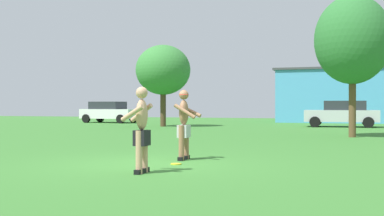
{
  "coord_description": "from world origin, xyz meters",
  "views": [
    {
      "loc": [
        4.56,
        -10.21,
        1.32
      ],
      "look_at": [
        0.48,
        1.72,
        1.25
      ],
      "focal_mm": 46.91,
      "sensor_mm": 36.0,
      "label": 1
    }
  ],
  "objects_px": {
    "player_in_black": "(141,128)",
    "tree_behind_players": "(352,40)",
    "tree_right_field": "(163,70)",
    "car_silver_near_post": "(342,113)",
    "car_white_mid_lot": "(109,112)",
    "player_with_cap": "(184,121)",
    "frisbee": "(176,164)"
  },
  "relations": [
    {
      "from": "player_in_black",
      "to": "tree_behind_players",
      "type": "relative_size",
      "value": 0.29
    },
    {
      "from": "player_in_black",
      "to": "tree_right_field",
      "type": "bearing_deg",
      "value": 111.08
    },
    {
      "from": "car_silver_near_post",
      "to": "tree_behind_players",
      "type": "bearing_deg",
      "value": -85.55
    },
    {
      "from": "car_white_mid_lot",
      "to": "tree_behind_players",
      "type": "relative_size",
      "value": 0.76
    },
    {
      "from": "player_with_cap",
      "to": "tree_right_field",
      "type": "relative_size",
      "value": 0.34
    },
    {
      "from": "player_in_black",
      "to": "frisbee",
      "type": "bearing_deg",
      "value": 84.98
    },
    {
      "from": "player_in_black",
      "to": "car_silver_near_post",
      "type": "xyz_separation_m",
      "value": [
        2.88,
        22.65,
        -0.05
      ]
    },
    {
      "from": "player_in_black",
      "to": "tree_behind_players",
      "type": "height_order",
      "value": "tree_behind_players"
    },
    {
      "from": "player_in_black",
      "to": "tree_right_field",
      "type": "relative_size",
      "value": 0.33
    },
    {
      "from": "player_with_cap",
      "to": "tree_behind_players",
      "type": "bearing_deg",
      "value": 70.36
    },
    {
      "from": "car_silver_near_post",
      "to": "player_in_black",
      "type": "bearing_deg",
      "value": -97.24
    },
    {
      "from": "player_in_black",
      "to": "tree_behind_players",
      "type": "distance_m",
      "value": 13.63
    },
    {
      "from": "player_with_cap",
      "to": "car_silver_near_post",
      "type": "distance_m",
      "value": 20.36
    },
    {
      "from": "tree_right_field",
      "to": "tree_behind_players",
      "type": "xyz_separation_m",
      "value": [
        11.28,
        -7.04,
        0.52
      ]
    },
    {
      "from": "player_with_cap",
      "to": "tree_right_field",
      "type": "xyz_separation_m",
      "value": [
        -7.61,
        17.31,
        2.55
      ]
    },
    {
      "from": "player_with_cap",
      "to": "player_in_black",
      "type": "height_order",
      "value": "player_with_cap"
    },
    {
      "from": "car_silver_near_post",
      "to": "tree_behind_players",
      "type": "xyz_separation_m",
      "value": [
        0.77,
        -9.88,
        3.17
      ]
    },
    {
      "from": "player_with_cap",
      "to": "tree_behind_players",
      "type": "height_order",
      "value": "tree_behind_players"
    },
    {
      "from": "car_silver_near_post",
      "to": "tree_behind_players",
      "type": "relative_size",
      "value": 0.75
    },
    {
      "from": "tree_behind_players",
      "to": "car_white_mid_lot",
      "type": "bearing_deg",
      "value": 145.98
    },
    {
      "from": "frisbee",
      "to": "car_white_mid_lot",
      "type": "bearing_deg",
      "value": 121.39
    },
    {
      "from": "frisbee",
      "to": "tree_behind_players",
      "type": "distance_m",
      "value": 12.41
    },
    {
      "from": "player_with_cap",
      "to": "car_white_mid_lot",
      "type": "xyz_separation_m",
      "value": [
        -13.94,
        22.15,
        -0.11
      ]
    },
    {
      "from": "player_in_black",
      "to": "car_white_mid_lot",
      "type": "bearing_deg",
      "value": 119.53
    },
    {
      "from": "frisbee",
      "to": "tree_behind_players",
      "type": "bearing_deg",
      "value": 72.62
    },
    {
      "from": "car_white_mid_lot",
      "to": "tree_behind_players",
      "type": "bearing_deg",
      "value": -34.02
    },
    {
      "from": "player_in_black",
      "to": "car_silver_near_post",
      "type": "height_order",
      "value": "player_in_black"
    },
    {
      "from": "frisbee",
      "to": "player_in_black",
      "type": "bearing_deg",
      "value": -95.02
    },
    {
      "from": "player_in_black",
      "to": "tree_right_field",
      "type": "xyz_separation_m",
      "value": [
        -7.63,
        19.8,
        2.6
      ]
    },
    {
      "from": "frisbee",
      "to": "tree_right_field",
      "type": "bearing_deg",
      "value": 113.04
    },
    {
      "from": "car_silver_near_post",
      "to": "car_white_mid_lot",
      "type": "xyz_separation_m",
      "value": [
        -16.84,
        2.0,
        0.0
      ]
    },
    {
      "from": "car_white_mid_lot",
      "to": "tree_right_field",
      "type": "distance_m",
      "value": 8.4
    }
  ]
}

